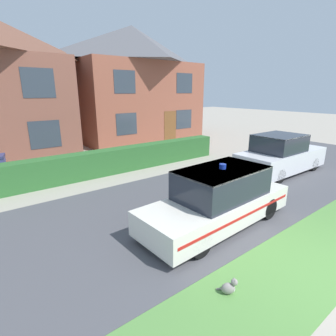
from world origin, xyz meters
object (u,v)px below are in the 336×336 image
object	(u,v)px
house_right	(134,84)
police_car	(219,199)
cat	(229,287)
neighbour_car_near	(281,155)

from	to	relation	value
house_right	police_car	bearing A→B (deg)	-111.99
cat	house_right	world-z (taller)	house_right
police_car	cat	distance (m)	2.58
cat	neighbour_car_near	world-z (taller)	neighbour_car_near
house_right	cat	bearing A→B (deg)	-115.21
police_car	cat	size ratio (longest dim) A/B	13.65
neighbour_car_near	house_right	size ratio (longest dim) A/B	0.50
police_car	neighbour_car_near	distance (m)	5.80
cat	neighbour_car_near	distance (m)	8.06
police_car	neighbour_car_near	xyz separation A→B (m)	(5.60, 1.50, 0.04)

